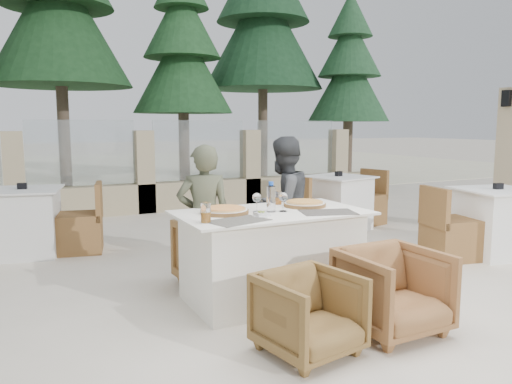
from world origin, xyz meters
name	(u,v)px	position (x,y,z in m)	size (l,w,h in m)	color
ground	(282,299)	(0.00, 0.00, 0.00)	(80.00, 80.00, 0.00)	silver
sand_patch	(78,169)	(0.00, 14.00, 0.01)	(30.00, 16.00, 0.01)	#F6F0C9
perimeter_wall_far	(144,166)	(0.00, 4.80, 0.80)	(10.00, 0.34, 1.60)	tan
lantern_pillar	(511,161)	(4.20, 1.00, 1.00)	(0.34, 0.34, 2.00)	beige
pine_mid_left	(59,37)	(-1.00, 7.50, 3.25)	(2.86, 2.86, 6.50)	#1C4320
pine_centre	(183,79)	(1.50, 7.20, 2.50)	(2.20, 2.20, 5.00)	#224F27
pine_mid_right	(263,48)	(3.80, 7.80, 3.40)	(2.99, 2.99, 6.80)	#1C4425
pine_far_right	(349,94)	(5.50, 6.50, 2.25)	(1.98, 1.98, 4.50)	#24522E
dining_table	(271,256)	(-0.08, 0.05, 0.39)	(1.60, 0.90, 0.77)	white
placemat_near_left	(238,221)	(-0.51, -0.21, 0.77)	(0.45, 0.30, 0.00)	#5F5B51
placemat_near_right	(328,212)	(0.32, -0.20, 0.77)	(0.45, 0.30, 0.00)	#524D46
pizza_left	(225,210)	(-0.47, 0.14, 0.80)	(0.40, 0.40, 0.05)	orange
pizza_right	(305,204)	(0.31, 0.15, 0.79)	(0.38, 0.38, 0.05)	orange
water_bottle	(271,197)	(-0.09, 0.04, 0.90)	(0.08, 0.08, 0.26)	#B9D8F3
wine_glass_centre	(257,201)	(-0.21, 0.07, 0.86)	(0.08, 0.08, 0.18)	silver
wine_glass_near	(283,201)	(0.01, 0.00, 0.86)	(0.08, 0.08, 0.18)	white
beer_glass_left	(206,213)	(-0.75, -0.16, 0.85)	(0.08, 0.08, 0.15)	orange
beer_glass_right	(278,198)	(0.15, 0.35, 0.83)	(0.06, 0.06, 0.12)	orange
olive_dish	(261,214)	(-0.26, -0.12, 0.79)	(0.11, 0.11, 0.04)	silver
armchair_far_left	(218,253)	(-0.36, 0.58, 0.32)	(0.68, 0.70, 0.63)	olive
armchair_far_right	(280,238)	(0.42, 0.79, 0.33)	(0.71, 0.73, 0.66)	brown
armchair_near_left	(309,314)	(-0.35, -0.98, 0.27)	(0.58, 0.60, 0.54)	brown
armchair_near_right	(393,291)	(0.39, -0.95, 0.31)	(0.66, 0.68, 0.61)	#916034
diner_left	(204,219)	(-0.52, 0.50, 0.67)	(0.49, 0.32, 1.33)	#4A4E38
diner_right	(283,206)	(0.38, 0.67, 0.69)	(0.67, 0.52, 1.39)	#3D3F42
bg_table_a	(24,222)	(-1.94, 2.61, 0.39)	(1.64, 0.82, 0.77)	silver
bg_table_b	(338,203)	(2.15, 2.19, 0.39)	(1.64, 0.82, 0.77)	white
bg_table_c	(496,222)	(2.93, 0.20, 0.39)	(1.64, 0.82, 0.77)	white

